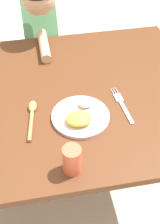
{
  "coord_description": "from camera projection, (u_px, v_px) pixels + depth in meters",
  "views": [
    {
      "loc": [
        -0.07,
        -0.98,
        1.6
      ],
      "look_at": [
        0.09,
        -0.13,
        0.73
      ],
      "focal_mm": 51.33,
      "sensor_mm": 36.0,
      "label": 1
    }
  ],
  "objects": [
    {
      "name": "fork",
      "position": [
        122.0,
        105.0,
        1.28
      ],
      "size": [
        0.04,
        0.21,
        0.01
      ],
      "rotation": [
        0.0,
        0.0,
        1.67
      ],
      "color": "silver",
      "rests_on": "dining_table"
    },
    {
      "name": "ground_plane",
      "position": [
        60.0,
        188.0,
        1.82
      ],
      "size": [
        8.0,
        8.0,
        0.0
      ],
      "primitive_type": "plane",
      "color": "beige"
    },
    {
      "name": "drinking_cup",
      "position": [
        72.0,
        160.0,
        1.03
      ],
      "size": [
        0.06,
        0.06,
        0.11
      ],
      "primitive_type": "cylinder",
      "color": "#E26241",
      "rests_on": "dining_table"
    },
    {
      "name": "spoon",
      "position": [
        32.0,
        115.0,
        1.23
      ],
      "size": [
        0.05,
        0.21,
        0.02
      ],
      "rotation": [
        0.0,
        0.0,
        1.42
      ],
      "color": "tan",
      "rests_on": "dining_table"
    },
    {
      "name": "dining_table",
      "position": [
        54.0,
        113.0,
        1.39
      ],
      "size": [
        1.24,
        0.91,
        0.71
      ],
      "color": "#593019",
      "rests_on": "ground_plane"
    },
    {
      "name": "plate",
      "position": [
        80.0,
        116.0,
        1.22
      ],
      "size": [
        0.22,
        0.22,
        0.05
      ],
      "color": "silver",
      "rests_on": "dining_table"
    },
    {
      "name": "person",
      "position": [
        42.0,
        51.0,
        1.81
      ],
      "size": [
        0.18,
        0.46,
        1.0
      ],
      "rotation": [
        0.0,
        0.0,
        3.14
      ],
      "color": "#494758",
      "rests_on": "ground_plane"
    }
  ]
}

